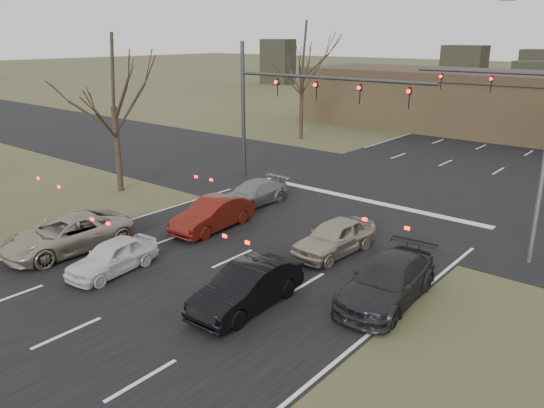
{
  "coord_description": "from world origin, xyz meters",
  "views": [
    {
      "loc": [
        13.27,
        -10.68,
        8.33
      ],
      "look_at": [
        0.67,
        4.6,
        2.0
      ],
      "focal_mm": 35.0,
      "sensor_mm": 36.0,
      "label": 1
    }
  ],
  "objects_px": {
    "car_red_ahead": "(213,214)",
    "car_silver_ahead": "(335,237)",
    "building": "(538,106)",
    "car_black_hatch": "(247,287)",
    "car_grey_ahead": "(253,193)",
    "car_white_sedan": "(113,256)",
    "car_silver_suv": "(67,234)",
    "car_charcoal_sedan": "(387,281)",
    "mast_arm_near": "(286,96)"
  },
  "relations": [
    {
      "from": "car_silver_suv",
      "to": "car_white_sedan",
      "type": "height_order",
      "value": "car_silver_suv"
    },
    {
      "from": "car_white_sedan",
      "to": "car_silver_ahead",
      "type": "bearing_deg",
      "value": 44.92
    },
    {
      "from": "mast_arm_near",
      "to": "car_silver_ahead",
      "type": "height_order",
      "value": "mast_arm_near"
    },
    {
      "from": "building",
      "to": "car_red_ahead",
      "type": "xyz_separation_m",
      "value": [
        -5.0,
        -33.12,
        -1.96
      ]
    },
    {
      "from": "car_white_sedan",
      "to": "car_red_ahead",
      "type": "height_order",
      "value": "car_red_ahead"
    },
    {
      "from": "car_silver_suv",
      "to": "car_red_ahead",
      "type": "relative_size",
      "value": 1.2
    },
    {
      "from": "car_silver_suv",
      "to": "car_charcoal_sedan",
      "type": "xyz_separation_m",
      "value": [
        11.9,
        4.35,
        -0.0
      ]
    },
    {
      "from": "car_silver_suv",
      "to": "car_black_hatch",
      "type": "bearing_deg",
      "value": 11.35
    },
    {
      "from": "car_silver_suv",
      "to": "car_black_hatch",
      "type": "relative_size",
      "value": 1.19
    },
    {
      "from": "building",
      "to": "car_black_hatch",
      "type": "height_order",
      "value": "building"
    },
    {
      "from": "car_silver_suv",
      "to": "car_white_sedan",
      "type": "relative_size",
      "value": 1.42
    },
    {
      "from": "building",
      "to": "car_grey_ahead",
      "type": "distance_m",
      "value": 29.92
    },
    {
      "from": "car_charcoal_sedan",
      "to": "car_silver_ahead",
      "type": "distance_m",
      "value": 4.18
    },
    {
      "from": "car_charcoal_sedan",
      "to": "building",
      "type": "bearing_deg",
      "value": 92.49
    },
    {
      "from": "car_grey_ahead",
      "to": "building",
      "type": "bearing_deg",
      "value": 80.09
    },
    {
      "from": "mast_arm_near",
      "to": "car_white_sedan",
      "type": "distance_m",
      "value": 14.58
    },
    {
      "from": "building",
      "to": "car_black_hatch",
      "type": "xyz_separation_m",
      "value": [
        1.0,
        -37.47,
        -1.96
      ]
    },
    {
      "from": "car_silver_suv",
      "to": "car_red_ahead",
      "type": "height_order",
      "value": "car_silver_suv"
    },
    {
      "from": "car_silver_ahead",
      "to": "car_grey_ahead",
      "type": "bearing_deg",
      "value": 162.1
    },
    {
      "from": "car_silver_ahead",
      "to": "car_charcoal_sedan",
      "type": "bearing_deg",
      "value": -28.76
    },
    {
      "from": "car_black_hatch",
      "to": "car_red_ahead",
      "type": "distance_m",
      "value": 7.41
    },
    {
      "from": "car_black_hatch",
      "to": "car_grey_ahead",
      "type": "bearing_deg",
      "value": 127.88
    },
    {
      "from": "building",
      "to": "car_silver_suv",
      "type": "distance_m",
      "value": 39.4
    },
    {
      "from": "car_silver_suv",
      "to": "car_silver_ahead",
      "type": "xyz_separation_m",
      "value": [
        8.4,
        6.63,
        -0.02
      ]
    },
    {
      "from": "car_white_sedan",
      "to": "car_black_hatch",
      "type": "distance_m",
      "value": 5.7
    },
    {
      "from": "car_white_sedan",
      "to": "car_grey_ahead",
      "type": "distance_m",
      "value": 9.49
    },
    {
      "from": "mast_arm_near",
      "to": "car_white_sedan",
      "type": "xyz_separation_m",
      "value": [
        2.65,
        -13.62,
        -4.46
      ]
    },
    {
      "from": "car_white_sedan",
      "to": "car_silver_ahead",
      "type": "height_order",
      "value": "car_silver_ahead"
    },
    {
      "from": "mast_arm_near",
      "to": "car_red_ahead",
      "type": "height_order",
      "value": "mast_arm_near"
    },
    {
      "from": "car_white_sedan",
      "to": "car_black_hatch",
      "type": "relative_size",
      "value": 0.84
    },
    {
      "from": "car_charcoal_sedan",
      "to": "car_silver_suv",
      "type": "bearing_deg",
      "value": -164.45
    },
    {
      "from": "building",
      "to": "car_black_hatch",
      "type": "bearing_deg",
      "value": -88.47
    },
    {
      "from": "car_silver_suv",
      "to": "car_black_hatch",
      "type": "xyz_separation_m",
      "value": [
        8.68,
        1.13,
        -0.0
      ]
    },
    {
      "from": "building",
      "to": "car_red_ahead",
      "type": "distance_m",
      "value": 33.56
    },
    {
      "from": "building",
      "to": "car_charcoal_sedan",
      "type": "height_order",
      "value": "building"
    },
    {
      "from": "mast_arm_near",
      "to": "car_grey_ahead",
      "type": "distance_m",
      "value": 6.28
    },
    {
      "from": "car_red_ahead",
      "to": "car_silver_ahead",
      "type": "xyz_separation_m",
      "value": [
        5.72,
        1.15,
        -0.01
      ]
    },
    {
      "from": "car_white_sedan",
      "to": "car_black_hatch",
      "type": "xyz_separation_m",
      "value": [
        5.58,
        1.15,
        0.09
      ]
    },
    {
      "from": "car_black_hatch",
      "to": "car_grey_ahead",
      "type": "distance_m",
      "value": 10.8
    },
    {
      "from": "building",
      "to": "car_grey_ahead",
      "type": "bearing_deg",
      "value": -101.59
    },
    {
      "from": "building",
      "to": "car_charcoal_sedan",
      "type": "distance_m",
      "value": 34.56
    },
    {
      "from": "car_silver_ahead",
      "to": "building",
      "type": "bearing_deg",
      "value": 95.47
    },
    {
      "from": "car_grey_ahead",
      "to": "car_silver_suv",
      "type": "bearing_deg",
      "value": -98.49
    },
    {
      "from": "mast_arm_near",
      "to": "car_white_sedan",
      "type": "bearing_deg",
      "value": -78.99
    },
    {
      "from": "car_red_ahead",
      "to": "building",
      "type": "bearing_deg",
      "value": 78.0
    },
    {
      "from": "car_grey_ahead",
      "to": "car_silver_ahead",
      "type": "distance_m",
      "value": 7.25
    },
    {
      "from": "car_silver_ahead",
      "to": "mast_arm_near",
      "type": "bearing_deg",
      "value": 142.94
    },
    {
      "from": "building",
      "to": "car_silver_suv",
      "type": "bearing_deg",
      "value": -101.25
    },
    {
      "from": "mast_arm_near",
      "to": "car_charcoal_sedan",
      "type": "relative_size",
      "value": 2.48
    },
    {
      "from": "building",
      "to": "car_charcoal_sedan",
      "type": "xyz_separation_m",
      "value": [
        4.22,
        -34.24,
        -1.96
      ]
    }
  ]
}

